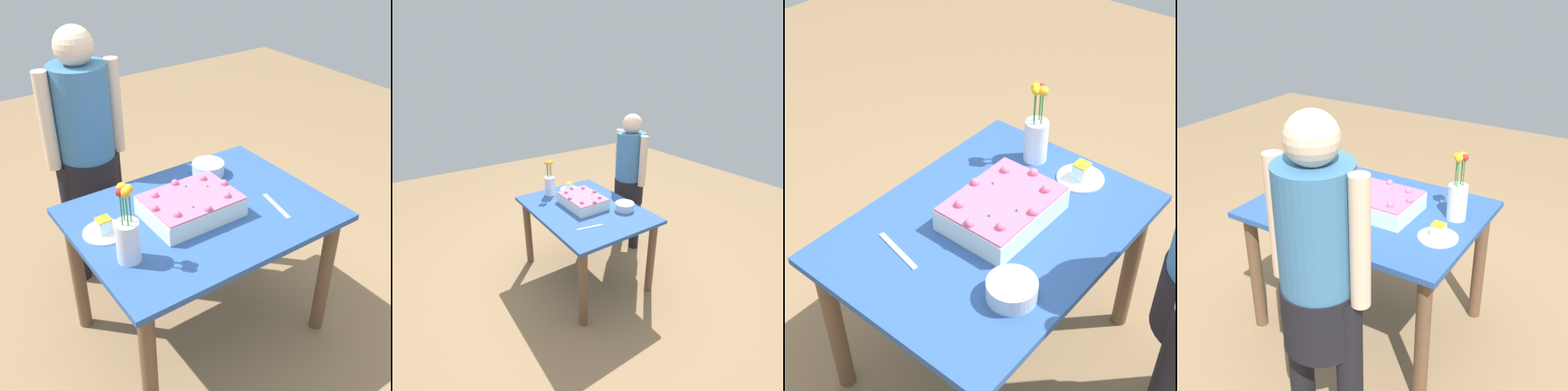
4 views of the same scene
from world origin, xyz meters
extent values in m
plane|color=#95744F|center=(0.00, 0.00, 0.00)|extent=(8.00, 8.00, 0.00)
cube|color=#2D5499|center=(0.00, 0.00, 0.73)|extent=(1.18, 0.88, 0.03)
cylinder|color=brown|center=(-0.51, -0.36, 0.36)|extent=(0.07, 0.07, 0.72)
cylinder|color=brown|center=(0.51, -0.36, 0.36)|extent=(0.07, 0.07, 0.72)
cylinder|color=brown|center=(-0.51, 0.36, 0.36)|extent=(0.07, 0.07, 0.72)
cylinder|color=brown|center=(0.51, 0.36, 0.36)|extent=(0.07, 0.07, 0.72)
cube|color=white|center=(-0.05, 0.01, 0.79)|extent=(0.42, 0.31, 0.09)
cube|color=#DF678F|center=(-0.05, 0.01, 0.84)|extent=(0.41, 0.31, 0.01)
sphere|color=#DF678F|center=(0.14, 0.01, 0.85)|extent=(0.04, 0.04, 0.04)
sphere|color=#DF678F|center=(0.08, 0.10, 0.85)|extent=(0.04, 0.04, 0.04)
sphere|color=#DF678F|center=(-0.05, 0.14, 0.85)|extent=(0.04, 0.04, 0.04)
sphere|color=#DF678F|center=(-0.19, 0.10, 0.85)|extent=(0.04, 0.04, 0.04)
sphere|color=#DF678F|center=(-0.24, 0.01, 0.85)|extent=(0.04, 0.04, 0.04)
sphere|color=#DF678F|center=(-0.19, -0.09, 0.85)|extent=(0.04, 0.04, 0.04)
sphere|color=#DF678F|center=(-0.05, -0.13, 0.85)|extent=(0.04, 0.04, 0.04)
sphere|color=#DF678F|center=(0.08, -0.09, 0.85)|extent=(0.04, 0.04, 0.04)
cone|color=#2D8438|center=(-0.10, -0.07, 0.85)|extent=(0.02, 0.02, 0.02)
cone|color=#2D8438|center=(0.06, 0.03, 0.85)|extent=(0.02, 0.02, 0.02)
cone|color=#2D8438|center=(-0.03, 0.09, 0.85)|extent=(0.02, 0.02, 0.02)
cylinder|color=white|center=(-0.45, 0.10, 0.75)|extent=(0.19, 0.19, 0.01)
cube|color=white|center=(-0.45, 0.10, 0.79)|extent=(0.06, 0.06, 0.06)
cube|color=gold|center=(-0.45, 0.10, 0.82)|extent=(0.06, 0.06, 0.01)
cube|color=silver|center=(0.32, -0.17, 0.75)|extent=(0.07, 0.22, 0.00)
cylinder|color=white|center=(-0.44, -0.12, 0.84)|extent=(0.10, 0.10, 0.18)
cylinder|color=#2D8438|center=(-0.42, -0.12, 1.00)|extent=(0.01, 0.01, 0.15)
sphere|color=yellow|center=(-0.42, -0.12, 1.08)|extent=(0.03, 0.03, 0.03)
cylinder|color=#2D8438|center=(-0.44, -0.10, 1.00)|extent=(0.01, 0.01, 0.15)
sphere|color=gold|center=(-0.44, -0.10, 1.08)|extent=(0.04, 0.04, 0.04)
cylinder|color=#2D8438|center=(-0.46, -0.13, 1.00)|extent=(0.01, 0.01, 0.15)
sphere|color=red|center=(-0.46, -0.13, 1.08)|extent=(0.03, 0.03, 0.03)
cylinder|color=#2D8438|center=(-0.45, -0.14, 1.00)|extent=(0.01, 0.01, 0.15)
sphere|color=#F9AA1F|center=(-0.45, -0.14, 1.08)|extent=(0.04, 0.04, 0.04)
cylinder|color=silver|center=(0.23, 0.27, 0.78)|extent=(0.17, 0.17, 0.07)
cylinder|color=black|center=(-0.37, 0.74, 0.39)|extent=(0.11, 0.11, 0.78)
cylinder|color=black|center=(-0.11, 0.74, 0.39)|extent=(0.11, 0.11, 0.78)
cylinder|color=black|center=(-0.24, 0.74, 0.66)|extent=(0.32, 0.31, 0.28)
cylinder|color=teal|center=(-0.24, 0.74, 1.04)|extent=(0.30, 0.30, 0.52)
sphere|color=beige|center=(-0.24, 0.74, 1.39)|extent=(0.20, 0.20, 0.20)
cylinder|color=beige|center=(-0.43, 0.74, 1.04)|extent=(0.08, 0.08, 0.52)
cylinder|color=beige|center=(-0.05, 0.74, 1.04)|extent=(0.08, 0.08, 0.52)
camera|label=1|loc=(-1.10, -1.55, 2.03)|focal=45.00mm
camera|label=2|loc=(2.08, -1.38, 1.97)|focal=28.00mm
camera|label=3|loc=(1.30, 1.02, 2.23)|focal=55.00mm
camera|label=4|loc=(-1.23, 1.95, 1.93)|focal=45.00mm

